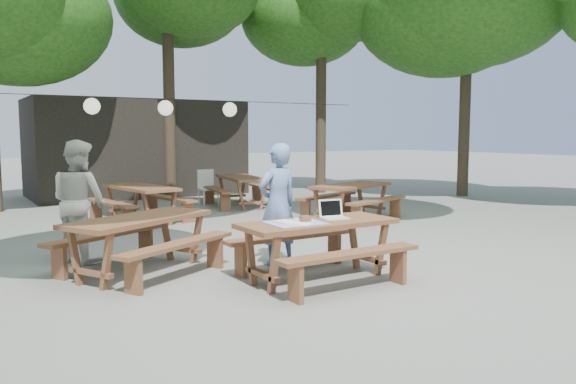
# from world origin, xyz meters

# --- Properties ---
(ground) EXTENTS (80.00, 80.00, 0.00)m
(ground) POSITION_xyz_m (0.00, 0.00, 0.00)
(ground) COLOR slate
(ground) RESTS_ON ground
(pavilion) EXTENTS (6.00, 3.00, 2.80)m
(pavilion) POSITION_xyz_m (0.50, 10.50, 1.40)
(pavilion) COLOR black
(pavilion) RESTS_ON ground
(main_picnic_table) EXTENTS (2.00, 1.58, 0.75)m
(main_picnic_table) POSITION_xyz_m (-0.64, -0.56, 0.39)
(main_picnic_table) COLOR brown
(main_picnic_table) RESTS_ON ground
(picnic_table_nw) EXTENTS (2.41, 2.27, 0.75)m
(picnic_table_nw) POSITION_xyz_m (-2.42, 0.95, 0.39)
(picnic_table_nw) COLOR brown
(picnic_table_nw) RESTS_ON ground
(picnic_table_ne) EXTENTS (2.28, 2.07, 0.75)m
(picnic_table_ne) POSITION_xyz_m (2.87, 3.19, 0.39)
(picnic_table_ne) COLOR brown
(picnic_table_ne) RESTS_ON ground
(picnic_table_far_w) EXTENTS (1.87, 2.13, 0.75)m
(picnic_table_far_w) POSITION_xyz_m (-1.07, 5.20, 0.39)
(picnic_table_far_w) COLOR brown
(picnic_table_far_w) RESTS_ON ground
(picnic_table_far_e) EXTENTS (1.88, 2.14, 0.75)m
(picnic_table_far_e) POSITION_xyz_m (1.87, 6.31, 0.39)
(picnic_table_far_e) COLOR brown
(picnic_table_far_e) RESTS_ON ground
(woman) EXTENTS (0.65, 0.45, 1.70)m
(woman) POSITION_xyz_m (-0.62, 0.44, 0.85)
(woman) COLOR #6682BA
(woman) RESTS_ON ground
(second_person) EXTENTS (0.99, 1.06, 1.75)m
(second_person) POSITION_xyz_m (-2.93, 2.12, 0.87)
(second_person) COLOR silver
(second_person) RESTS_ON ground
(plastic_chair) EXTENTS (0.46, 0.46, 0.90)m
(plastic_chair) POSITION_xyz_m (1.28, 7.06, 0.26)
(plastic_chair) COLOR silver
(plastic_chair) RESTS_ON ground
(laptop) EXTENTS (0.37, 0.31, 0.24)m
(laptop) POSITION_xyz_m (-0.35, -0.48, 0.81)
(laptop) COLOR white
(laptop) RESTS_ON main_picnic_table
(tabletop_clutter) EXTENTS (0.70, 0.58, 0.08)m
(tabletop_clutter) POSITION_xyz_m (-0.94, -0.55, 0.76)
(tabletop_clutter) COLOR blue
(tabletop_clutter) RESTS_ON main_picnic_table
(paper_lanterns) EXTENTS (9.00, 0.34, 0.38)m
(paper_lanterns) POSITION_xyz_m (-0.19, 6.00, 2.40)
(paper_lanterns) COLOR black
(paper_lanterns) RESTS_ON ground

